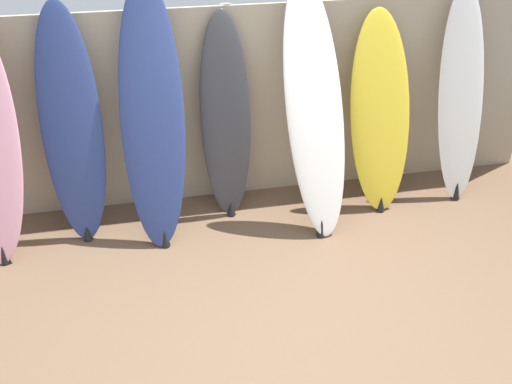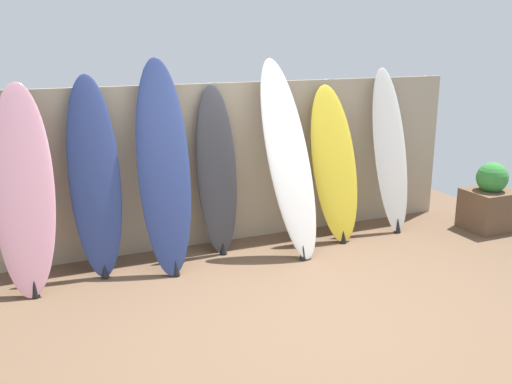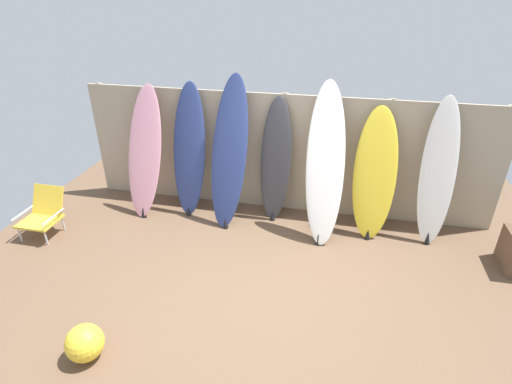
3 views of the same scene
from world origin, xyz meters
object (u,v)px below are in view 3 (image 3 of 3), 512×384
at_px(surfboard_pink_0, 145,153).
at_px(surfboard_charcoal_3, 276,161).
at_px(surfboard_yellow_5, 375,175).
at_px(surfboard_navy_1, 189,151).
at_px(surfboard_white_4, 325,165).
at_px(beach_ball, 85,343).
at_px(surfboard_navy_2, 229,154).
at_px(beach_chair, 44,212).
at_px(surfboard_white_6, 438,174).

xyz_separation_m(surfboard_pink_0, surfboard_charcoal_3, (1.93, 0.21, -0.04)).
bearing_deg(surfboard_yellow_5, surfboard_navy_1, 178.89).
xyz_separation_m(surfboard_white_4, surfboard_yellow_5, (0.66, 0.16, -0.15)).
height_order(surfboard_white_4, beach_ball, surfboard_white_4).
xyz_separation_m(surfboard_pink_0, surfboard_yellow_5, (3.31, 0.08, -0.06)).
xyz_separation_m(surfboard_navy_2, surfboard_yellow_5, (2.01, 0.09, -0.17)).
xyz_separation_m(surfboard_charcoal_3, beach_chair, (-3.09, -1.15, -0.57)).
height_order(surfboard_white_6, beach_chair, surfboard_white_6).
xyz_separation_m(surfboard_pink_0, surfboard_white_4, (2.64, -0.07, 0.09)).
bearing_deg(surfboard_white_4, beach_chair, -167.18).
relative_size(surfboard_navy_2, beach_ball, 5.84).
height_order(surfboard_navy_1, surfboard_navy_2, surfboard_navy_2).
relative_size(surfboard_pink_0, surfboard_charcoal_3, 1.05).
bearing_deg(surfboard_navy_1, surfboard_pink_0, -168.17).
height_order(surfboard_charcoal_3, beach_ball, surfboard_charcoal_3).
bearing_deg(surfboard_pink_0, surfboard_navy_1, 11.83).
height_order(surfboard_white_4, surfboard_yellow_5, surfboard_white_4).
height_order(surfboard_yellow_5, beach_chair, surfboard_yellow_5).
xyz_separation_m(surfboard_navy_2, surfboard_charcoal_3, (0.63, 0.21, -0.14)).
bearing_deg(surfboard_yellow_5, surfboard_navy_2, -177.56).
bearing_deg(surfboard_white_6, surfboard_charcoal_3, 177.54).
bearing_deg(beach_chair, surfboard_charcoal_3, 25.58).
bearing_deg(surfboard_navy_1, surfboard_yellow_5, -1.11).
bearing_deg(surfboard_yellow_5, beach_ball, -133.23).
xyz_separation_m(surfboard_yellow_5, beach_chair, (-4.47, -1.02, -0.55)).
height_order(surfboard_white_4, beach_chair, surfboard_white_4).
relative_size(surfboard_white_6, beach_ball, 5.38).
bearing_deg(surfboard_white_6, surfboard_navy_1, 179.72).
distance_m(surfboard_navy_1, beach_chair, 2.20).
distance_m(surfboard_white_6, beach_chair, 5.40).
bearing_deg(surfboard_pink_0, beach_ball, -77.04).
distance_m(surfboard_charcoal_3, beach_ball, 3.32).
distance_m(surfboard_yellow_5, beach_ball, 3.96).
distance_m(surfboard_yellow_5, beach_chair, 4.62).
relative_size(surfboard_pink_0, beach_ball, 5.27).
bearing_deg(surfboard_charcoal_3, surfboard_yellow_5, -5.30).
bearing_deg(surfboard_white_4, beach_ball, -126.78).
distance_m(surfboard_navy_1, surfboard_white_6, 3.45).
height_order(surfboard_charcoal_3, surfboard_yellow_5, surfboard_charcoal_3).
distance_m(surfboard_pink_0, surfboard_yellow_5, 3.31).
bearing_deg(surfboard_navy_1, beach_chair, -149.33).
bearing_deg(surfboard_charcoal_3, surfboard_navy_2, -161.22).
bearing_deg(beach_ball, surfboard_yellow_5, 46.77).
relative_size(surfboard_navy_1, surfboard_navy_2, 0.93).
bearing_deg(surfboard_charcoal_3, beach_chair, -159.57).
bearing_deg(surfboard_white_6, surfboard_yellow_5, -177.49).
distance_m(surfboard_pink_0, beach_ball, 2.93).
relative_size(surfboard_navy_2, surfboard_white_4, 1.01).
relative_size(surfboard_navy_2, surfboard_charcoal_3, 1.16).
bearing_deg(surfboard_white_6, surfboard_pink_0, -178.33).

